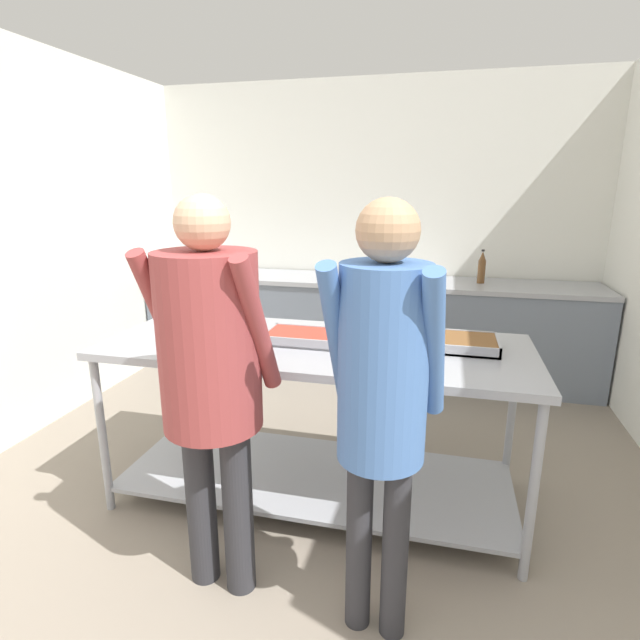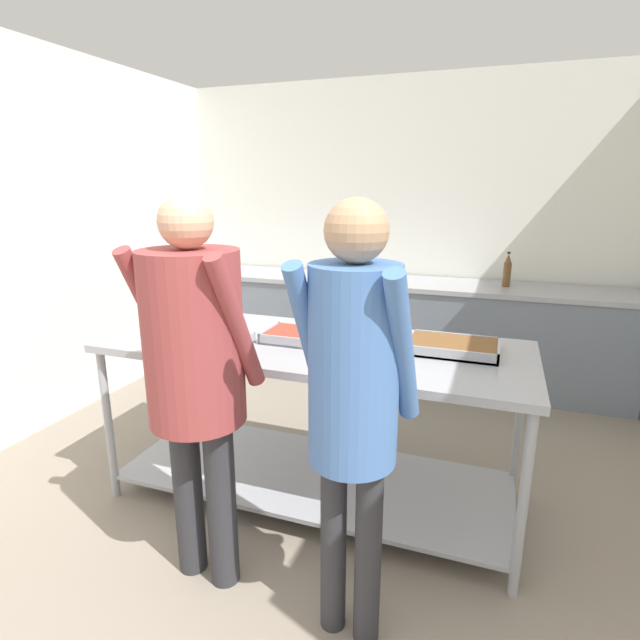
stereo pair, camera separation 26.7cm
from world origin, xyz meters
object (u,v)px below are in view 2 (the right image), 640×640
(serving_tray_vegetables, at_px, (453,347))
(guest_serving_right, at_px, (354,384))
(plate_stack, at_px, (384,333))
(guest_serving_left, at_px, (195,359))
(broccoli_bowl, at_px, (236,334))
(sauce_pan, at_px, (198,319))
(serving_tray_roast, at_px, (305,337))
(water_bottle, at_px, (507,271))

(serving_tray_vegetables, bearing_deg, guest_serving_right, -105.76)
(plate_stack, xyz_separation_m, guest_serving_left, (-0.56, -0.97, 0.10))
(broccoli_bowl, bearing_deg, sauce_pan, 158.21)
(sauce_pan, height_order, plate_stack, sauce_pan)
(sauce_pan, bearing_deg, serving_tray_vegetables, 2.90)
(sauce_pan, relative_size, plate_stack, 1.58)
(serving_tray_roast, relative_size, serving_tray_vegetables, 0.97)
(guest_serving_left, xyz_separation_m, water_bottle, (1.19, 2.76, -0.00))
(serving_tray_roast, xyz_separation_m, serving_tray_vegetables, (0.75, 0.09, 0.00))
(broccoli_bowl, height_order, serving_tray_roast, broccoli_bowl)
(serving_tray_vegetables, relative_size, water_bottle, 1.53)
(broccoli_bowl, distance_m, guest_serving_left, 0.65)
(sauce_pan, relative_size, guest_serving_left, 0.23)
(serving_tray_vegetables, height_order, guest_serving_right, guest_serving_right)
(sauce_pan, distance_m, water_bottle, 2.62)
(sauce_pan, bearing_deg, broccoli_bowl, -21.79)
(broccoli_bowl, bearing_deg, water_bottle, 57.75)
(sauce_pan, xyz_separation_m, serving_tray_roast, (0.67, -0.02, -0.03))
(water_bottle, bearing_deg, serving_tray_vegetables, -97.37)
(serving_tray_vegetables, distance_m, guest_serving_right, 0.94)
(broccoli_bowl, distance_m, guest_serving_right, 1.10)
(broccoli_bowl, distance_m, serving_tray_vegetables, 1.12)
(sauce_pan, xyz_separation_m, guest_serving_right, (1.17, -0.83, 0.08))
(serving_tray_vegetables, relative_size, guest_serving_right, 0.26)
(broccoli_bowl, xyz_separation_m, plate_stack, (0.72, 0.35, -0.02))
(sauce_pan, height_order, serving_tray_roast, sauce_pan)
(sauce_pan, distance_m, serving_tray_roast, 0.67)
(sauce_pan, xyz_separation_m, water_bottle, (1.67, 2.01, 0.06))
(guest_serving_right, bearing_deg, sauce_pan, 144.76)
(plate_stack, distance_m, guest_serving_right, 1.06)
(guest_serving_right, xyz_separation_m, water_bottle, (0.50, 2.84, -0.02))
(broccoli_bowl, xyz_separation_m, serving_tray_vegetables, (1.10, 0.20, -0.01))
(serving_tray_vegetables, height_order, water_bottle, water_bottle)
(serving_tray_vegetables, xyz_separation_m, guest_serving_left, (-0.94, -0.82, 0.10))
(serving_tray_roast, height_order, water_bottle, water_bottle)
(guest_serving_left, bearing_deg, plate_stack, 59.83)
(guest_serving_left, bearing_deg, broccoli_bowl, 104.41)
(guest_serving_left, bearing_deg, guest_serving_right, -6.37)
(plate_stack, xyz_separation_m, water_bottle, (0.63, 1.80, 0.10))
(guest_serving_left, bearing_deg, serving_tray_roast, 75.35)
(broccoli_bowl, bearing_deg, serving_tray_vegetables, 10.39)
(sauce_pan, distance_m, guest_serving_left, 0.89)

